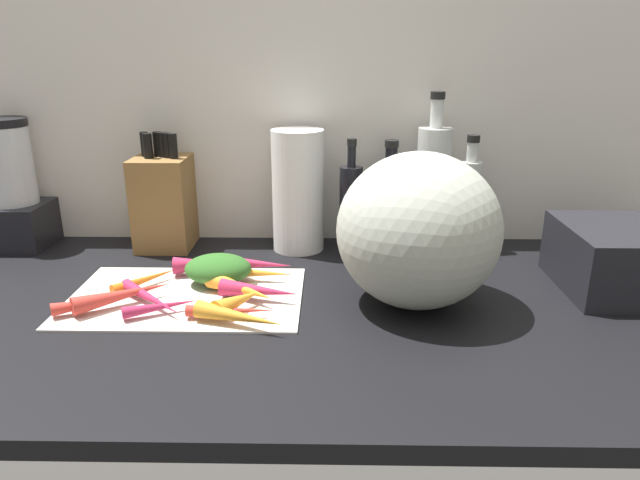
{
  "coord_description": "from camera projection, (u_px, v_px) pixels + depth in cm",
  "views": [
    {
      "loc": [
        2.68,
        -96.78,
        45.22
      ],
      "look_at": [
        0.89,
        4.17,
        10.72
      ],
      "focal_mm": 32.16,
      "sensor_mm": 36.0,
      "label": 1
    }
  ],
  "objects": [
    {
      "name": "ground_plane",
      "position": [
        315.0,
        309.0,
        1.07
      ],
      "size": [
        170.0,
        80.0,
        3.0
      ],
      "primitive_type": "cube",
      "color": "black"
    },
    {
      "name": "wall_back",
      "position": [
        319.0,
        114.0,
        1.33
      ],
      "size": [
        170.0,
        3.0,
        60.0
      ],
      "primitive_type": "cube",
      "color": "silver",
      "rests_on": "ground_plane"
    },
    {
      "name": "cutting_board",
      "position": [
        186.0,
        296.0,
        1.08
      ],
      "size": [
        43.41,
        28.3,
        0.8
      ],
      "primitive_type": "cube",
      "color": "beige",
      "rests_on": "ground_plane"
    },
    {
      "name": "carrot_0",
      "position": [
        205.0,
        265.0,
        1.17
      ],
      "size": [
        12.85,
        4.97,
        3.58
      ],
      "primitive_type": "cone",
      "rotation": [
        0.0,
        1.57,
        0.11
      ],
      "color": "#B2264C",
      "rests_on": "cutting_board"
    },
    {
      "name": "carrot_1",
      "position": [
        240.0,
        317.0,
        0.95
      ],
      "size": [
        16.24,
        8.58,
        3.12
      ],
      "primitive_type": "cone",
      "rotation": [
        0.0,
        1.57,
        -0.36
      ],
      "color": "orange",
      "rests_on": "cutting_board"
    },
    {
      "name": "carrot_2",
      "position": [
        241.0,
        288.0,
        1.06
      ],
      "size": [
        14.7,
        11.74,
        3.52
      ],
      "primitive_type": "cone",
      "rotation": [
        0.0,
        1.57,
        -0.61
      ],
      "color": "orange",
      "rests_on": "cutting_board"
    },
    {
      "name": "carrot_3",
      "position": [
        255.0,
        273.0,
        1.14
      ],
      "size": [
        15.37,
        3.94,
        2.75
      ],
      "primitive_type": "cone",
      "rotation": [
        0.0,
        1.57,
        -0.08
      ],
      "color": "orange",
      "rests_on": "cutting_board"
    },
    {
      "name": "carrot_4",
      "position": [
        231.0,
        311.0,
        0.99
      ],
      "size": [
        15.49,
        2.54,
        2.09
      ],
      "primitive_type": "cone",
      "rotation": [
        0.0,
        1.57,
        0.03
      ],
      "color": "red",
      "rests_on": "cutting_board"
    },
    {
      "name": "carrot_5",
      "position": [
        123.0,
        295.0,
        1.03
      ],
      "size": [
        16.08,
        13.05,
        3.29
      ],
      "primitive_type": "cone",
      "rotation": [
        0.0,
        1.57,
        0.63
      ],
      "color": "red",
      "rests_on": "cutting_board"
    },
    {
      "name": "carrot_6",
      "position": [
        161.0,
        307.0,
        1.0
      ],
      "size": [
        12.82,
        7.52,
        2.14
      ],
      "primitive_type": "cone",
      "rotation": [
        0.0,
        1.57,
        0.44
      ],
      "color": "#B2264C",
      "rests_on": "cutting_board"
    },
    {
      "name": "carrot_7",
      "position": [
        89.0,
        304.0,
        1.01
      ],
      "size": [
        12.03,
        7.42,
        2.33
      ],
      "primitive_type": "cone",
      "rotation": [
        0.0,
        1.57,
        0.45
      ],
      "color": "red",
      "rests_on": "cutting_board"
    },
    {
      "name": "carrot_8",
      "position": [
        239.0,
        300.0,
        1.01
      ],
      "size": [
        9.29,
        10.25,
        3.43
      ],
      "primitive_type": "cone",
      "rotation": [
        0.0,
        1.57,
        0.88
      ],
      "color": "orange",
      "rests_on": "cutting_board"
    },
    {
      "name": "carrot_9",
      "position": [
        256.0,
        264.0,
        1.18
      ],
      "size": [
        15.48,
        5.03,
        3.01
      ],
      "primitive_type": "cone",
      "rotation": [
        0.0,
        1.57,
        -0.13
      ],
      "color": "#B2264C",
      "rests_on": "cutting_board"
    },
    {
      "name": "carrot_10",
      "position": [
        260.0,
        291.0,
        1.05
      ],
      "size": [
        15.36,
        6.32,
        3.32
      ],
      "primitive_type": "cone",
      "rotation": [
        0.0,
        1.57,
        -0.21
      ],
      "color": "#B2264C",
      "rests_on": "cutting_board"
    },
    {
      "name": "carrot_11",
      "position": [
        146.0,
        279.0,
        1.12
      ],
      "size": [
        10.87,
        12.26,
        2.17
      ],
      "primitive_type": "cone",
      "rotation": [
        0.0,
        1.57,
        0.87
      ],
      "color": "orange",
      "rests_on": "cutting_board"
    },
    {
      "name": "carrot_12",
      "position": [
        151.0,
        298.0,
        1.03
      ],
      "size": [
        14.76,
        13.84,
        2.39
      ],
      "primitive_type": "cone",
      "rotation": [
        0.0,
        1.57,
        -0.74
      ],
      "color": "#B2264C",
      "rests_on": "cutting_board"
    },
    {
      "name": "carrot_greens_pile",
      "position": [
        218.0,
        269.0,
        1.12
      ],
      "size": [
        13.04,
        10.03,
        5.52
      ],
      "primitive_type": "ellipsoid",
      "color": "#2D6023",
      "rests_on": "cutting_board"
    },
    {
      "name": "winter_squash",
      "position": [
        418.0,
        230.0,
        1.02
      ],
      "size": [
        29.15,
        28.39,
        28.0
      ],
      "primitive_type": "ellipsoid",
      "color": "#B2B7A8",
      "rests_on": "ground_plane"
    },
    {
      "name": "knife_block",
      "position": [
        164.0,
        201.0,
        1.32
      ],
      "size": [
        12.27,
        13.07,
        26.71
      ],
      "color": "brown",
      "rests_on": "ground_plane"
    },
    {
      "name": "blender_appliance",
      "position": [
        12.0,
        192.0,
        1.32
      ],
      "size": [
        14.75,
        14.75,
        29.78
      ],
      "color": "black",
      "rests_on": "ground_plane"
    },
    {
      "name": "paper_towel_roll",
      "position": [
        298.0,
        191.0,
        1.3
      ],
      "size": [
        11.7,
        11.7,
        27.59
      ],
      "primitive_type": "cylinder",
      "color": "white",
      "rests_on": "ground_plane"
    },
    {
      "name": "bottle_0",
      "position": [
        351.0,
        208.0,
        1.29
      ],
      "size": [
        5.15,
        5.15,
        26.02
      ],
      "color": "black",
      "rests_on": "ground_plane"
    },
    {
      "name": "bottle_1",
      "position": [
        389.0,
        203.0,
        1.32
      ],
      "size": [
        5.77,
        5.77,
        25.1
      ],
      "color": "black",
      "rests_on": "ground_plane"
    },
    {
      "name": "bottle_2",
      "position": [
        432.0,
        187.0,
        1.3
      ],
      "size": [
        7.54,
        7.54,
        35.67
      ],
      "color": "silver",
      "rests_on": "ground_plane"
    },
    {
      "name": "bottle_3",
      "position": [
        468.0,
        202.0,
        1.31
      ],
      "size": [
        5.15,
        5.15,
        26.39
      ],
      "color": "silver",
      "rests_on": "ground_plane"
    },
    {
      "name": "dish_rack",
      "position": [
        640.0,
        258.0,
        1.1
      ],
      "size": [
        29.47,
        23.75,
        12.54
      ],
      "primitive_type": "cube",
      "color": "black",
      "rests_on": "ground_plane"
    }
  ]
}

